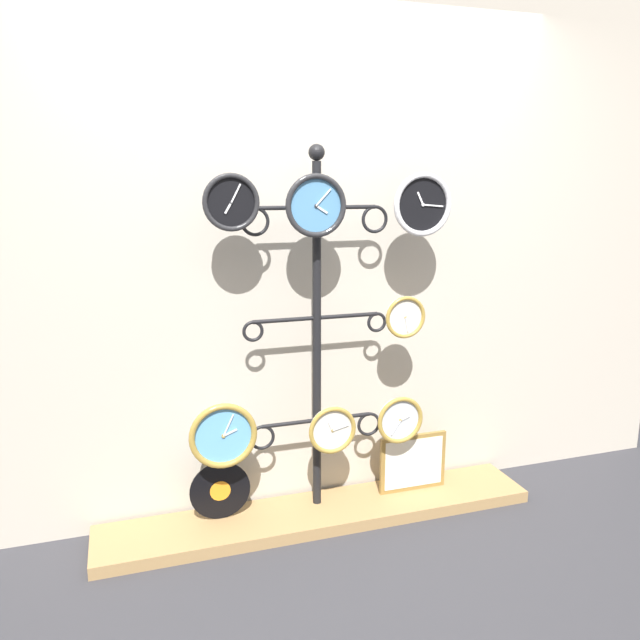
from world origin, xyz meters
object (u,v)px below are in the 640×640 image
Objects in this scene: vinyl_record at (220,491)px; picture_frame at (413,462)px; clock_bottom_right at (400,420)px; clock_middle_right at (405,317)px; display_stand at (317,384)px; clock_bottom_left at (223,436)px; clock_top_center at (316,206)px; clock_bottom_center at (332,430)px; clock_top_left at (231,202)px; clock_top_right at (422,205)px.

picture_frame is at bearing -1.12° from vinyl_record.
clock_middle_right is at bearing 6.32° from clock_bottom_right.
display_stand is at bearing 166.06° from clock_bottom_right.
display_stand is 0.54m from clock_middle_right.
picture_frame is at bearing 4.03° from clock_bottom_left.
clock_middle_right is 0.53m from clock_bottom_right.
vinyl_record is (-0.46, 0.09, -1.35)m from clock_top_center.
clock_middle_right is at bearing 1.45° from clock_bottom_center.
clock_top_center is at bearing -173.27° from picture_frame.
clock_top_left is at bearing -168.54° from display_stand.
picture_frame is (0.11, 0.07, -0.81)m from clock_middle_right.
clock_top_right reaches higher than clock_bottom_left.
clock_top_center is 1.13m from clock_bottom_left.
clock_top_left and clock_top_center have the same top height.
display_stand reaches higher than clock_top_right.
clock_bottom_right is (0.36, 0.01, 0.00)m from clock_bottom_center.
clock_bottom_center is at bearing -68.61° from display_stand.
clock_top_left is 1.36m from clock_bottom_right.
display_stand is 6.23× the size of vinyl_record.
clock_middle_right reaches higher than vinyl_record.
display_stand is 0.23m from clock_bottom_center.
clock_bottom_right is at bearing -13.94° from display_stand.
clock_bottom_right is at bearing 1.28° from clock_bottom_center.
clock_top_left reaches higher than clock_middle_right.
vinyl_record is 1.02m from picture_frame.
display_stand is 7.46× the size of clock_bottom_right.
clock_top_left is 0.84× the size of vinyl_record.
clock_bottom_left is at bearing -83.52° from vinyl_record.
clock_bottom_left is 1.28× the size of clock_bottom_right.
clock_top_center is 0.90× the size of clock_bottom_left.
clock_bottom_left reaches higher than clock_bottom_center.
clock_bottom_right is at bearing -147.85° from picture_frame.
display_stand reaches higher than clock_top_center.
clock_bottom_right is 0.95m from vinyl_record.
picture_frame is (0.94, 0.06, -1.36)m from clock_top_left.
vinyl_record is at bearing 169.06° from clock_bottom_center.
clock_top_left is 1.00m from clock_middle_right.
clock_top_center reaches higher than clock_middle_right.
display_stand is at bearing 69.87° from clock_top_center.
clock_bottom_left reaches higher than vinyl_record.
clock_bottom_center is 0.56m from picture_frame.
clock_bottom_center is at bearing -178.55° from clock_middle_right.
clock_bottom_right is (0.89, -0.00, -0.03)m from clock_bottom_left.
vinyl_record is at bearing 174.10° from clock_middle_right.
display_stand is at bearing 11.46° from clock_top_left.
clock_bottom_center is (0.08, -0.02, -1.07)m from clock_top_center.
clock_bottom_center is at bearing -178.72° from clock_bottom_right.
clock_top_left is at bearing 176.81° from clock_bottom_center.
clock_top_left is 1.19× the size of clock_middle_right.
picture_frame is at bearing 6.73° from clock_top_center.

